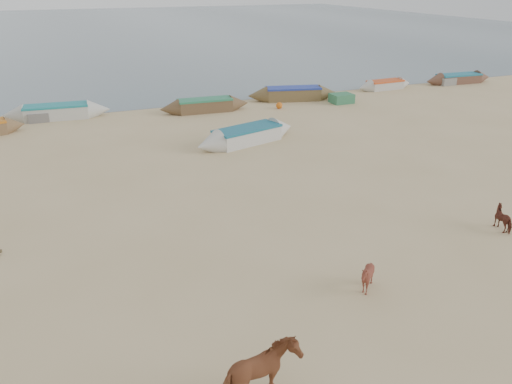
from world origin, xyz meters
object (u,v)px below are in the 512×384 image
calf_right (505,218)px  near_canoe (247,135)px  calf_front (367,277)px  cow_adult (259,376)px

calf_right → near_canoe: bearing=4.3°
calf_front → calf_right: 6.82m
cow_adult → near_canoe: size_ratio=0.28×
calf_right → cow_adult: bearing=93.6°
cow_adult → calf_right: (11.04, 3.98, -0.32)m
cow_adult → calf_right: 11.74m
calf_right → near_canoe: 13.61m
calf_front → near_canoe: (1.92, 14.14, -0.05)m
near_canoe → cow_adult: bearing=-126.8°
calf_front → calf_right: bearing=100.9°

